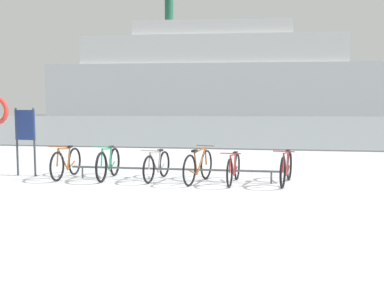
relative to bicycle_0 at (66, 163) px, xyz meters
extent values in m
cube|color=white|center=(2.77, -3.35, -0.41)|extent=(80.00, 22.00, 0.08)
cube|color=gray|center=(2.77, 62.65, -0.41)|extent=(80.00, 110.00, 0.08)
cube|color=#47474C|center=(2.77, 7.65, -0.39)|extent=(80.00, 0.50, 0.05)
cylinder|color=#4C5156|center=(2.67, 0.02, -0.09)|extent=(5.03, 0.06, 0.05)
cylinder|color=#4C5156|center=(0.41, 0.02, -0.23)|extent=(0.04, 0.04, 0.28)
cylinder|color=#4C5156|center=(4.93, 0.01, -0.23)|extent=(0.04, 0.04, 0.28)
torus|color=black|center=(0.00, -0.47, -0.02)|extent=(0.05, 0.70, 0.70)
torus|color=black|center=(0.00, 0.48, -0.02)|extent=(0.05, 0.70, 0.70)
cylinder|color=brown|center=(0.00, -0.16, 0.11)|extent=(0.04, 0.50, 0.59)
cylinder|color=brown|center=(0.00, 0.15, 0.08)|extent=(0.04, 0.18, 0.52)
cylinder|color=brown|center=(0.00, -0.09, 0.36)|extent=(0.04, 0.62, 0.08)
cylinder|color=brown|center=(0.00, 0.28, -0.10)|extent=(0.04, 0.42, 0.19)
cylinder|color=brown|center=(0.00, -0.44, 0.18)|extent=(0.04, 0.11, 0.41)
cube|color=black|center=(0.00, 0.22, 0.38)|extent=(0.08, 0.20, 0.05)
cylinder|color=brown|center=(0.00, -0.40, 0.44)|extent=(0.46, 0.02, 0.02)
torus|color=black|center=(1.08, -0.47, -0.01)|extent=(0.07, 0.71, 0.71)
torus|color=black|center=(1.06, 0.49, -0.01)|extent=(0.07, 0.71, 0.71)
cylinder|color=#2D8C60|center=(1.08, -0.16, 0.11)|extent=(0.05, 0.51, 0.59)
cylinder|color=#2D8C60|center=(1.07, 0.15, 0.09)|extent=(0.04, 0.18, 0.53)
cylinder|color=#2D8C60|center=(1.08, -0.08, 0.37)|extent=(0.05, 0.62, 0.09)
cylinder|color=#2D8C60|center=(1.07, 0.29, -0.09)|extent=(0.04, 0.42, 0.19)
cylinder|color=#2D8C60|center=(1.08, -0.43, 0.19)|extent=(0.04, 0.11, 0.42)
cube|color=black|center=(1.07, 0.23, 0.39)|extent=(0.08, 0.20, 0.05)
cylinder|color=#2D8C60|center=(1.08, -0.39, 0.45)|extent=(0.46, 0.03, 0.02)
torus|color=black|center=(2.19, -0.41, -0.05)|extent=(0.14, 0.64, 0.64)
torus|color=black|center=(2.33, 0.55, -0.05)|extent=(0.14, 0.64, 0.64)
cylinder|color=gray|center=(2.24, -0.10, 0.07)|extent=(0.11, 0.51, 0.54)
cylinder|color=gray|center=(2.28, 0.21, 0.04)|extent=(0.06, 0.18, 0.48)
cylinder|color=gray|center=(2.25, -0.03, 0.30)|extent=(0.13, 0.63, 0.08)
cylinder|color=gray|center=(2.30, 0.35, -0.12)|extent=(0.10, 0.43, 0.18)
cylinder|color=gray|center=(2.20, -0.38, 0.14)|extent=(0.05, 0.11, 0.38)
cube|color=black|center=(2.29, 0.29, 0.32)|extent=(0.11, 0.21, 0.05)
cylinder|color=gray|center=(2.20, -0.34, 0.38)|extent=(0.46, 0.09, 0.02)
torus|color=black|center=(3.39, 0.42, -0.02)|extent=(0.21, 0.69, 0.70)
torus|color=black|center=(3.15, -0.58, -0.02)|extent=(0.21, 0.69, 0.70)
cylinder|color=brown|center=(3.32, 0.09, 0.11)|extent=(0.16, 0.53, 0.59)
cylinder|color=brown|center=(3.24, -0.23, 0.09)|extent=(0.08, 0.19, 0.53)
cylinder|color=brown|center=(3.30, 0.02, 0.37)|extent=(0.19, 0.66, 0.09)
cylinder|color=brown|center=(3.21, -0.37, -0.10)|extent=(0.14, 0.44, 0.19)
cylinder|color=brown|center=(3.39, 0.38, 0.19)|extent=(0.06, 0.12, 0.42)
cube|color=black|center=(3.22, -0.31, 0.39)|extent=(0.12, 0.21, 0.05)
cylinder|color=brown|center=(3.38, 0.34, 0.45)|extent=(0.45, 0.13, 0.02)
torus|color=black|center=(4.03, -0.59, -0.05)|extent=(0.11, 0.63, 0.63)
torus|color=black|center=(4.13, 0.40, -0.05)|extent=(0.11, 0.63, 0.63)
cylinder|color=#B22D2D|center=(4.07, -0.27, 0.06)|extent=(0.09, 0.53, 0.54)
cylinder|color=#B22D2D|center=(4.10, 0.06, 0.04)|extent=(0.05, 0.19, 0.48)
cylinder|color=#B22D2D|center=(4.07, -0.19, 0.29)|extent=(0.10, 0.65, 0.08)
cylinder|color=#B22D2D|center=(4.11, 0.19, -0.12)|extent=(0.08, 0.44, 0.18)
cylinder|color=#B22D2D|center=(4.04, -0.55, 0.13)|extent=(0.05, 0.11, 0.37)
cube|color=black|center=(4.11, 0.13, 0.31)|extent=(0.10, 0.21, 0.05)
cylinder|color=#B22D2D|center=(4.04, -0.52, 0.37)|extent=(0.46, 0.07, 0.02)
torus|color=black|center=(5.16, -0.49, -0.03)|extent=(0.17, 0.68, 0.68)
torus|color=black|center=(5.36, 0.56, -0.03)|extent=(0.17, 0.68, 0.68)
cylinder|color=#B22D2D|center=(5.22, -0.15, 0.09)|extent=(0.14, 0.56, 0.57)
cylinder|color=#B22D2D|center=(5.29, 0.19, 0.07)|extent=(0.07, 0.20, 0.51)
cylinder|color=#B22D2D|center=(5.24, -0.07, 0.35)|extent=(0.16, 0.69, 0.08)
cylinder|color=#B22D2D|center=(5.31, 0.33, -0.10)|extent=(0.12, 0.46, 0.19)
cylinder|color=#B22D2D|center=(5.17, -0.45, 0.17)|extent=(0.06, 0.12, 0.40)
cube|color=black|center=(5.30, 0.27, 0.36)|extent=(0.12, 0.21, 0.05)
cylinder|color=#B22D2D|center=(5.18, -0.41, 0.42)|extent=(0.46, 0.11, 0.02)
cylinder|color=#33383D|center=(-1.39, 0.17, 0.48)|extent=(0.05, 0.05, 1.71)
cylinder|color=#33383D|center=(-0.90, 0.14, 0.48)|extent=(0.05, 0.05, 1.71)
cube|color=navy|center=(-1.14, 0.15, 0.91)|extent=(0.55, 0.08, 0.75)
cube|color=silver|center=(-2.60, 64.22, 3.93)|extent=(58.94, 12.05, 8.59)
cube|color=white|center=(-4.06, 64.12, 10.59)|extent=(44.26, 9.85, 4.73)
cube|color=white|center=(-4.06, 64.12, 14.15)|extent=(26.66, 7.45, 2.41)
cylinder|color=#1E593F|center=(-11.35, 63.63, 17.29)|extent=(1.46, 1.46, 3.87)
camera|label=1|loc=(4.73, -9.80, 1.41)|focal=40.40mm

